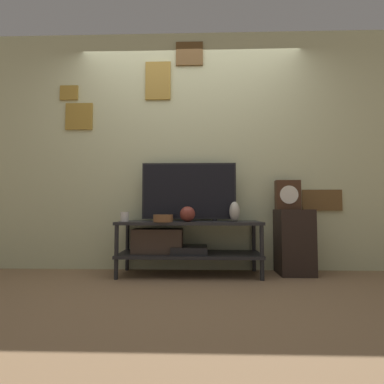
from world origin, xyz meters
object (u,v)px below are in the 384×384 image
(mantel_clock, at_px, (288,195))
(candle_jar, at_px, (125,217))
(vase_urn_stoneware, at_px, (235,212))
(vase_wide_bowl, at_px, (163,218))
(vase_round_glass, at_px, (188,214))
(television, at_px, (189,191))

(mantel_clock, bearing_deg, candle_jar, -174.62)
(vase_urn_stoneware, height_order, vase_wide_bowl, vase_urn_stoneware)
(vase_round_glass, xyz_separation_m, vase_wide_bowl, (-0.23, -0.08, -0.04))
(television, xyz_separation_m, vase_round_glass, (-0.01, -0.21, -0.24))
(vase_round_glass, height_order, vase_urn_stoneware, vase_urn_stoneware)
(vase_round_glass, relative_size, vase_wide_bowl, 0.79)
(vase_urn_stoneware, bearing_deg, mantel_clock, 14.58)
(vase_urn_stoneware, relative_size, vase_wide_bowl, 1.05)
(vase_round_glass, bearing_deg, candle_jar, 176.01)
(vase_round_glass, distance_m, vase_wide_bowl, 0.25)
(television, bearing_deg, vase_urn_stoneware, -19.06)
(mantel_clock, bearing_deg, vase_wide_bowl, -167.69)
(vase_wide_bowl, distance_m, mantel_clock, 1.33)
(mantel_clock, bearing_deg, television, 179.40)
(candle_jar, bearing_deg, television, 14.73)
(vase_round_glass, height_order, mantel_clock, mantel_clock)
(vase_wide_bowl, distance_m, candle_jar, 0.42)
(candle_jar, bearing_deg, vase_urn_stoneware, 0.46)
(vase_urn_stoneware, bearing_deg, vase_round_glass, -173.50)
(vase_urn_stoneware, relative_size, mantel_clock, 0.65)
(vase_wide_bowl, bearing_deg, television, 50.55)
(vase_urn_stoneware, bearing_deg, vase_wide_bowl, -169.58)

